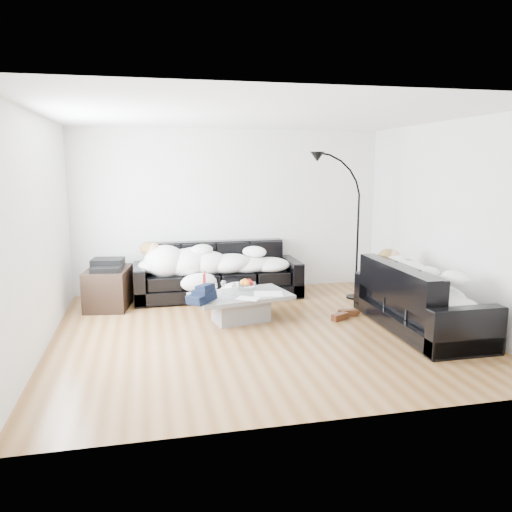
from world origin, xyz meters
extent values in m
plane|color=brown|center=(0.00, 0.00, 0.00)|extent=(5.00, 5.00, 0.00)
cube|color=silver|center=(0.00, 2.25, 1.30)|extent=(5.00, 0.02, 2.60)
cube|color=silver|center=(-2.50, 0.00, 1.30)|extent=(0.02, 4.50, 2.60)
cube|color=silver|center=(2.50, 0.00, 1.30)|extent=(0.02, 4.50, 2.60)
plane|color=white|center=(0.00, 0.00, 2.60)|extent=(5.00, 5.00, 0.00)
cube|color=black|center=(-0.29, 1.76, 0.42)|extent=(2.55, 0.88, 0.83)
cube|color=black|center=(1.96, -0.32, 0.41)|extent=(0.88, 2.05, 0.83)
ellipsoid|color=#0D4A5F|center=(1.90, 0.31, 0.72)|extent=(0.42, 0.38, 0.20)
cube|color=#939699|center=(-0.17, 0.48, 0.18)|extent=(1.38, 0.98, 0.37)
cylinder|color=white|center=(-0.04, 0.69, 0.44)|extent=(0.29, 0.29, 0.15)
cylinder|color=white|center=(-0.38, 0.58, 0.45)|extent=(0.08, 0.08, 0.17)
cylinder|color=white|center=(-0.51, 0.48, 0.45)|extent=(0.08, 0.08, 0.17)
cylinder|color=white|center=(-0.26, 0.44, 0.45)|extent=(0.07, 0.07, 0.16)
cylinder|color=maroon|center=(-0.62, 0.73, 0.48)|extent=(0.05, 0.05, 0.23)
cylinder|color=maroon|center=(-0.60, 0.79, 0.50)|extent=(0.06, 0.06, 0.26)
cube|color=silver|center=(0.19, 0.40, 0.37)|extent=(0.42, 0.36, 0.01)
cube|color=silver|center=(-0.12, 0.22, 0.37)|extent=(0.34, 0.31, 0.01)
cube|color=black|center=(-1.91, 1.53, 0.28)|extent=(0.68, 0.90, 0.57)
cube|color=black|center=(-1.91, 1.53, 0.63)|extent=(0.48, 0.39, 0.13)
camera|label=1|loc=(-1.32, -5.76, 2.04)|focal=35.00mm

